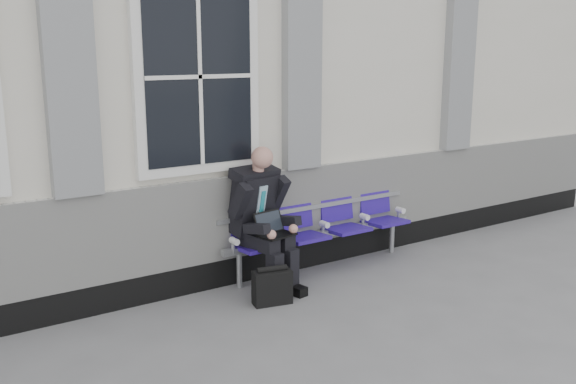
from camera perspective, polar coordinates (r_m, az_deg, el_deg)
ground at (r=5.66m, az=-4.01°, el=-13.87°), size 70.00×70.00×0.00m
station_building at (r=8.27m, az=-16.57°, el=10.08°), size 14.40×4.40×4.49m
bench at (r=7.43m, az=2.93°, el=-2.74°), size 2.60×0.47×0.91m
businessman at (r=6.77m, az=-2.32°, el=-1.95°), size 0.68×0.91×1.54m
briefcase at (r=6.52m, az=-1.41°, el=-8.40°), size 0.42×0.24×0.40m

